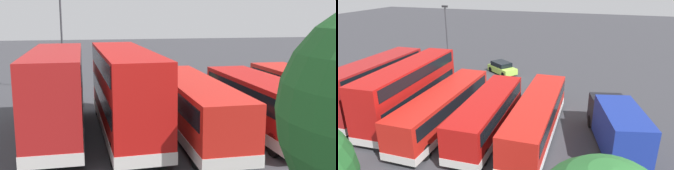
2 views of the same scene
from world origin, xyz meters
The scene contains 9 objects.
ground_plane centered at (0.00, 0.00, 0.00)m, with size 140.00×140.00×0.00m, color #38383D.
bus_single_deck_near_end centered at (-7.14, 11.67, 1.62)m, with size 2.76×12.02×2.95m.
bus_single_deck_second centered at (-3.55, 12.36, 1.62)m, with size 2.90×10.61×2.95m.
bus_single_deck_third centered at (0.19, 12.30, 1.62)m, with size 2.65×11.98×2.95m.
bus_double_decker_fourth centered at (3.75, 11.44, 2.45)m, with size 3.15×11.92×4.55m.
bus_double_decker_fifth centered at (7.24, 11.37, 2.45)m, with size 2.73×10.56×4.55m.
car_hatchback_silver centered at (0.27, -2.13, 0.70)m, with size 4.24×3.78×1.43m.
lamp_post_tall centered at (7.72, -2.29, 4.65)m, with size 0.70×0.30×7.94m.
waste_bin_yellow centered at (-2.03, 3.79, 0.47)m, with size 0.60×0.60×0.95m, color #333338.
Camera 1 is at (5.59, 32.04, 6.38)m, focal length 42.18 mm.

